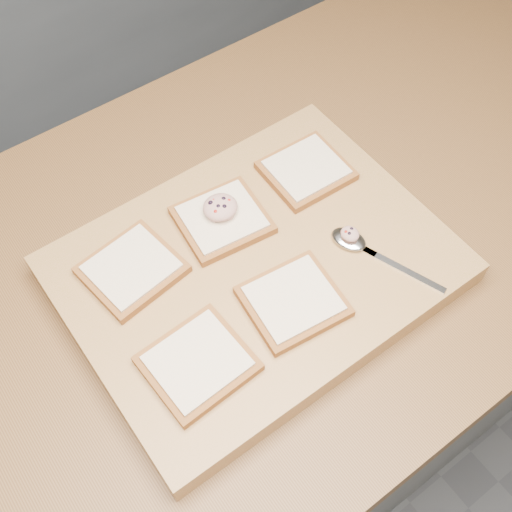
{
  "coord_description": "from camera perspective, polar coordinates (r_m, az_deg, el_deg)",
  "views": [
    {
      "loc": [
        -0.43,
        -0.46,
        1.71
      ],
      "look_at": [
        -0.13,
        -0.06,
        0.96
      ],
      "focal_mm": 45.0,
      "sensor_mm": 36.0,
      "label": 1
    }
  ],
  "objects": [
    {
      "name": "bread_near_center",
      "position": [
        0.88,
        3.33,
        -4.01
      ],
      "size": [
        0.14,
        0.13,
        0.02
      ],
      "color": "#915A25",
      "rests_on": "cutting_board"
    },
    {
      "name": "spoon_salad",
      "position": [
        0.93,
        8.34,
        1.97
      ],
      "size": [
        0.03,
        0.03,
        0.02
      ],
      "color": "tan",
      "rests_on": "spoon"
    },
    {
      "name": "bread_far_right",
      "position": [
        1.01,
        4.48,
        7.61
      ],
      "size": [
        0.13,
        0.12,
        0.02
      ],
      "color": "#915A25",
      "rests_on": "cutting_board"
    },
    {
      "name": "bread_near_left",
      "position": [
        0.84,
        -5.2,
        -9.45
      ],
      "size": [
        0.13,
        0.12,
        0.02
      ],
      "color": "#915A25",
      "rests_on": "cutting_board"
    },
    {
      "name": "spoon",
      "position": [
        0.94,
        8.94,
        1.1
      ],
      "size": [
        0.08,
        0.18,
        0.01
      ],
      "color": "silver",
      "rests_on": "cutting_board"
    },
    {
      "name": "island_counter",
      "position": [
        1.41,
        3.07,
        -7.09
      ],
      "size": [
        2.0,
        0.8,
        0.9
      ],
      "color": "slate",
      "rests_on": "ground"
    },
    {
      "name": "tuna_salad_dollop",
      "position": [
        0.94,
        -3.2,
        4.37
      ],
      "size": [
        0.05,
        0.05,
        0.02
      ],
      "color": "tan",
      "rests_on": "bread_far_center"
    },
    {
      "name": "bread_far_center",
      "position": [
        0.95,
        -3.03,
        3.27
      ],
      "size": [
        0.14,
        0.13,
        0.02
      ],
      "color": "#915A25",
      "rests_on": "cutting_board"
    },
    {
      "name": "back_counter",
      "position": [
        2.3,
        -20.88,
        20.41
      ],
      "size": [
        3.6,
        0.62,
        0.94
      ],
      "color": "slate",
      "rests_on": "ground"
    },
    {
      "name": "cutting_board",
      "position": [
        0.93,
        0.0,
        -1.18
      ],
      "size": [
        0.53,
        0.4,
        0.04
      ],
      "primitive_type": "cube",
      "color": "#A57146",
      "rests_on": "island_counter"
    },
    {
      "name": "ground",
      "position": [
        1.82,
        2.41,
        -13.4
      ],
      "size": [
        4.0,
        4.0,
        0.0
      ],
      "primitive_type": "plane",
      "color": "#515459",
      "rests_on": "ground"
    },
    {
      "name": "bread_far_left",
      "position": [
        0.92,
        -10.97,
        -1.15
      ],
      "size": [
        0.14,
        0.13,
        0.02
      ],
      "color": "#915A25",
      "rests_on": "cutting_board"
    }
  ]
}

